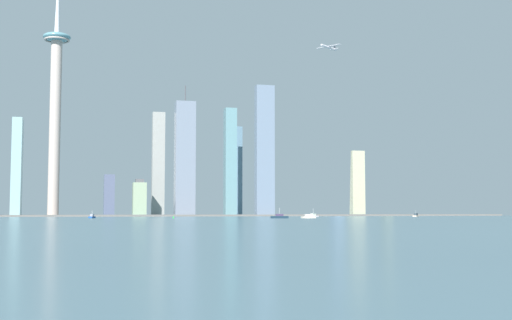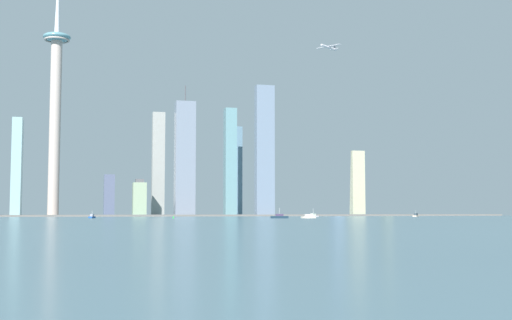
% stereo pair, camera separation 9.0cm
% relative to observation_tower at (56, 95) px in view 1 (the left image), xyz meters
% --- Properties ---
extents(ground_plane, '(6000.00, 6000.00, 0.00)m').
position_rel_observation_tower_xyz_m(ground_plane, '(228.60, -484.72, -159.94)').
color(ground_plane, slate).
extents(waterfront_pier, '(817.99, 54.86, 2.14)m').
position_rel_observation_tower_xyz_m(waterfront_pier, '(228.60, -24.78, -158.87)').
color(waterfront_pier, slate).
rests_on(waterfront_pier, ground).
extents(observation_tower, '(36.06, 36.06, 343.80)m').
position_rel_observation_tower_xyz_m(observation_tower, '(0.00, 0.00, 0.00)').
color(observation_tower, '#BCA99E').
rests_on(observation_tower, ground).
extents(skyscraper_0, '(14.46, 26.75, 57.55)m').
position_rel_observation_tower_xyz_m(skyscraper_0, '(73.00, 43.44, -131.17)').
color(skyscraper_0, slate).
rests_on(skyscraper_0, ground).
extents(skyscraper_1, '(15.88, 15.85, 149.88)m').
position_rel_observation_tower_xyz_m(skyscraper_1, '(234.49, -10.91, -85.00)').
color(skyscraper_1, slate).
rests_on(skyscraper_1, ground).
extents(skyscraper_2, '(18.82, 19.05, 51.98)m').
position_rel_observation_tower_xyz_m(skyscraper_2, '(114.93, 40.07, -135.51)').
color(skyscraper_2, '#92A785').
rests_on(skyscraper_2, ground).
extents(skyscraper_3, '(27.17, 20.44, 180.65)m').
position_rel_observation_tower_xyz_m(skyscraper_3, '(172.09, -3.88, -81.07)').
color(skyscraper_3, gray).
rests_on(skyscraper_3, ground).
extents(skyscraper_4, '(20.21, 20.61, 97.95)m').
position_rel_observation_tower_xyz_m(skyscraper_4, '(439.97, 27.15, -110.97)').
color(skyscraper_4, '#BAB692').
rests_on(skyscraper_4, ground).
extents(skyscraper_5, '(14.10, 13.25, 115.06)m').
position_rel_observation_tower_xyz_m(skyscraper_5, '(498.44, 42.99, -102.41)').
color(skyscraper_5, slate).
rests_on(skyscraper_5, ground).
extents(skyscraper_6, '(16.07, 21.28, 159.32)m').
position_rel_observation_tower_xyz_m(skyscraper_6, '(260.01, 64.35, -93.03)').
color(skyscraper_6, slate).
rests_on(skyscraper_6, ground).
extents(skyscraper_7, '(18.31, 14.15, 153.92)m').
position_rel_observation_tower_xyz_m(skyscraper_7, '(145.40, 80.83, -82.98)').
color(skyscraper_7, '#9A9B95').
rests_on(skyscraper_7, ground).
extents(skyscraper_8, '(12.27, 27.45, 125.86)m').
position_rel_observation_tower_xyz_m(skyscraper_8, '(-44.86, -10.84, -97.01)').
color(skyscraper_8, '#92B7B9').
rests_on(skyscraper_8, ground).
extents(skyscraper_9, '(16.01, 21.93, 140.48)m').
position_rel_observation_tower_xyz_m(skyscraper_9, '(420.90, 58.23, -93.39)').
color(skyscraper_9, '#6C83A6').
rests_on(skyscraper_9, ground).
extents(skyscraper_10, '(25.46, 13.40, 179.97)m').
position_rel_observation_tower_xyz_m(skyscraper_10, '(277.87, -33.62, -69.96)').
color(skyscraper_10, slate).
rests_on(skyscraper_10, ground).
extents(boat_0, '(14.79, 5.96, 4.03)m').
position_rel_observation_tower_xyz_m(boat_0, '(256.53, -272.02, -158.49)').
color(boat_0, beige).
rests_on(boat_0, ground).
extents(boat_2, '(14.56, 12.00, 10.13)m').
position_rel_observation_tower_xyz_m(boat_2, '(300.46, -165.30, -158.47)').
color(boat_2, white).
rests_on(boat_2, ground).
extents(boat_3, '(18.64, 10.64, 10.18)m').
position_rel_observation_tower_xyz_m(boat_3, '(225.99, -272.28, -158.36)').
color(boat_3, '#132838').
rests_on(boat_3, ground).
extents(boat_4, '(7.35, 10.80, 7.74)m').
position_rel_observation_tower_xyz_m(boat_4, '(45.76, -217.45, -158.48)').
color(boat_4, '#1B498E').
rests_on(boat_4, ground).
extents(boat_6, '(13.25, 13.93, 8.08)m').
position_rel_observation_tower_xyz_m(boat_6, '(441.20, -153.33, -158.38)').
color(boat_6, beige).
rests_on(boat_6, ground).
extents(channel_buoy_0, '(1.56, 1.56, 2.89)m').
position_rel_observation_tower_xyz_m(channel_buoy_0, '(122.90, -252.31, -158.50)').
color(channel_buoy_0, green).
rests_on(channel_buoy_0, ground).
extents(airplane, '(30.89, 32.07, 8.10)m').
position_rel_observation_tower_xyz_m(airplane, '(343.49, -109.36, 60.29)').
color(airplane, silver).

